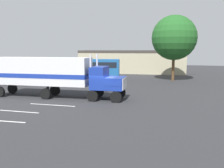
{
  "coord_description": "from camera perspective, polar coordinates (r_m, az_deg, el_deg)",
  "views": [
    {
      "loc": [
        8.73,
        -22.2,
        4.96
      ],
      "look_at": [
        1.03,
        0.38,
        1.6
      ],
      "focal_mm": 39.32,
      "sensor_mm": 36.0,
      "label": 1
    }
  ],
  "objects": [
    {
      "name": "parked_car",
      "position": [
        37.49,
        -21.06,
        1.12
      ],
      "size": [
        4.58,
        2.3,
        1.57
      ],
      "color": "black",
      "rests_on": "ground_plane"
    },
    {
      "name": "semi_truck",
      "position": [
        26.2,
        -14.06,
        2.44
      ],
      "size": [
        14.35,
        4.26,
        4.5
      ],
      "color": "#193399",
      "rests_on": "ground_plane"
    },
    {
      "name": "person_bystander",
      "position": [
        29.53,
        -14.71,
        -0.16
      ],
      "size": [
        0.34,
        0.47,
        1.63
      ],
      "color": "black",
      "rests_on": "ground_plane"
    },
    {
      "name": "parked_bus",
      "position": [
        40.41,
        -6.15,
        3.86
      ],
      "size": [
        11.29,
        5.2,
        3.4
      ],
      "color": "#1E5999",
      "rests_on": "ground_plane"
    },
    {
      "name": "building_backdrop",
      "position": [
        52.85,
        4.65,
        5.42
      ],
      "size": [
        22.79,
        8.42,
        4.77
      ],
      "color": "#B7AD8C",
      "rests_on": "ground_plane"
    },
    {
      "name": "tree_left",
      "position": [
        40.38,
        14.26,
        10.38
      ],
      "size": [
        7.05,
        7.05,
        10.33
      ],
      "color": "brown",
      "rests_on": "ground_plane"
    },
    {
      "name": "ground_plane",
      "position": [
        24.36,
        -2.59,
        -3.74
      ],
      "size": [
        120.0,
        120.0,
        0.0
      ],
      "primitive_type": "plane",
      "color": "#2D2D30"
    },
    {
      "name": "lane_stripe_mid",
      "position": [
        21.48,
        -21.7,
        -5.89
      ],
      "size": [
        4.4,
        0.46,
        0.01
      ],
      "primitive_type": "cube",
      "rotation": [
        0.0,
        0.0,
        0.07
      ],
      "color": "silver",
      "rests_on": "ground_plane"
    },
    {
      "name": "lane_stripe_near",
      "position": [
        22.8,
        -13.75,
        -4.76
      ],
      "size": [
        4.4,
        0.48,
        0.01
      ],
      "primitive_type": "cube",
      "rotation": [
        0.0,
        0.0,
        0.07
      ],
      "color": "silver",
      "rests_on": "ground_plane"
    }
  ]
}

